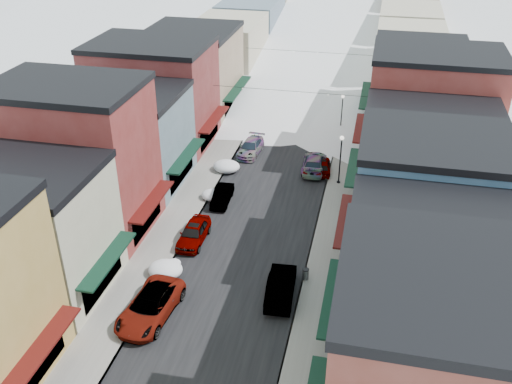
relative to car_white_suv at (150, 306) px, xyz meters
The scene contains 32 objects.
road 48.96m from the car_white_suv, 84.96° to the left, with size 10.00×160.00×0.01m, color black.
sidewalk_left 48.82m from the car_white_suv, 92.70° to the left, with size 3.20×160.00×0.15m, color gray.
sidewalk_right 49.97m from the car_white_suv, 77.40° to the left, with size 3.20×160.00×0.15m, color gray.
curb_left 48.77m from the car_white_suv, 90.88° to the left, with size 0.10×160.00×0.15m, color slate.
curb_right 49.66m from the car_white_suv, 79.15° to the left, with size 0.10×160.00×0.15m, color slate.
bldg_l_cream 9.79m from the car_white_suv, behind, with size 11.30×8.20×9.50m.
bldg_l_brick_near 14.26m from the car_white_suv, 135.40° to the left, with size 12.30×8.20×12.50m.
bldg_l_grayblue 20.20m from the car_white_suv, 116.59° to the left, with size 11.30×9.20×9.00m.
bldg_l_brick_far 28.91m from the car_white_suv, 110.29° to the left, with size 13.30×9.20×11.00m.
bldg_l_tan 38.05m from the car_white_suv, 103.60° to the left, with size 11.30×11.20×10.00m.
bldg_r_green 17.94m from the car_white_suv, ahead, with size 11.30×9.20×9.50m.
bldg_r_blue 20.51m from the car_white_suv, 29.16° to the left, with size 11.30×9.20×10.50m.
bldg_r_cream 26.25m from the car_white_suv, 46.20° to the left, with size 12.30×9.20×9.00m.
bldg_r_brick_far 33.72m from the car_white_suv, 56.33° to the left, with size 13.30×9.20×11.50m.
bldg_r_tan 41.80m from the car_white_suv, 65.15° to the left, with size 11.30×11.20×9.50m.
distant_blocks 71.96m from the car_white_suv, 86.57° to the left, with size 34.00×55.00×8.00m.
overhead_cables 36.91m from the car_white_suv, 83.24° to the left, with size 16.40×15.04×0.04m.
car_white_suv is the anchor object (origin of this frame).
car_silver_sedan 9.09m from the car_white_suv, 89.70° to the left, with size 1.89×4.70×1.60m, color gray.
car_dark_hatch 15.55m from the car_white_suv, 87.75° to the left, with size 1.42×4.07×1.34m, color black.
car_silver_wagon 25.98m from the car_white_suv, 88.24° to the left, with size 2.02×4.96×1.44m, color #AAACB3.
car_green_sedan 8.99m from the car_white_suv, 26.13° to the left, with size 1.81×5.18×1.71m, color black.
car_gray_suv 24.99m from the car_white_suv, 69.87° to the left, with size 1.66×4.12×1.41m, color gray.
car_black_sedan 24.92m from the car_white_suv, 71.76° to the left, with size 2.23×5.48×1.59m, color black.
car_lane_silver 50.81m from the car_white_suv, 87.63° to the left, with size 1.84×4.58×1.56m, color gray.
car_lane_white 58.57m from the car_white_suv, 83.99° to the left, with size 2.32×5.02×1.40m, color white.
trash_can 11.27m from the car_white_suv, 32.52° to the left, with size 0.51×0.51×0.86m.
streetlamp_near 23.83m from the car_white_suv, 63.83° to the left, with size 0.40×0.40×4.82m.
streetlamp_far 35.01m from the car_white_suv, 74.23° to the left, with size 0.36×0.36×4.33m.
snow_pile_near 4.53m from the car_white_suv, 97.40° to the left, with size 2.57×2.78×1.09m.
snow_pile_mid 15.96m from the car_white_suv, 91.03° to the left, with size 2.17×2.54×0.92m.
snow_pile_far 21.58m from the car_white_suv, 91.55° to the left, with size 2.65×2.83×1.12m.
Camera 1 is at (8.90, -15.64, 25.96)m, focal length 40.00 mm.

